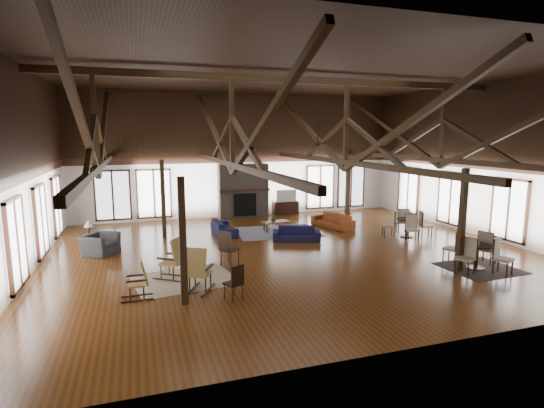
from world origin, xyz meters
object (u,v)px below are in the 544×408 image
object	(u,v)px
coffee_table	(276,223)
cafe_table_far	(407,224)
armchair	(100,244)
cafe_table_near	(477,252)
sofa_orange	(333,221)
tv_console	(285,208)
sofa_navy_left	(224,227)
sofa_navy_front	(296,234)

from	to	relation	value
coffee_table	cafe_table_far	xyz separation A→B (m)	(4.61, -2.56, 0.14)
armchair	cafe_table_near	xyz separation A→B (m)	(10.89, -5.15, 0.18)
sofa_orange	armchair	xyz separation A→B (m)	(-9.35, -1.47, 0.05)
sofa_orange	tv_console	size ratio (longest dim) A/B	1.54
cafe_table_far	tv_console	xyz separation A→B (m)	(-2.92, 6.10, -0.18)
sofa_navy_left	cafe_table_near	bearing A→B (deg)	-138.35
sofa_navy_front	cafe_table_far	size ratio (longest dim) A/B	0.92
coffee_table	cafe_table_far	distance (m)	5.28
sofa_orange	sofa_navy_front	bearing A→B (deg)	-72.57
cafe_table_far	armchair	bearing A→B (deg)	174.79
sofa_orange	coffee_table	size ratio (longest dim) A/B	1.73
sofa_navy_left	sofa_orange	world-z (taller)	sofa_orange
sofa_navy_front	cafe_table_far	bearing A→B (deg)	8.18
sofa_orange	cafe_table_far	size ratio (longest dim) A/B	1.02
sofa_navy_front	sofa_navy_left	xyz separation A→B (m)	(-2.43, 1.86, 0.01)
coffee_table	armchair	distance (m)	6.92
sofa_navy_left	coffee_table	xyz separation A→B (m)	(2.18, -0.11, 0.08)
sofa_navy_left	tv_console	xyz separation A→B (m)	(3.88, 3.43, 0.05)
coffee_table	cafe_table_near	xyz separation A→B (m)	(4.14, -6.67, 0.16)
armchair	cafe_table_near	size ratio (longest dim) A/B	0.53
cafe_table_near	sofa_orange	bearing A→B (deg)	103.13
sofa_navy_left	sofa_orange	size ratio (longest dim) A/B	0.95
sofa_navy_front	coffee_table	world-z (taller)	sofa_navy_front
coffee_table	sofa_navy_front	bearing A→B (deg)	-90.32
sofa_navy_left	cafe_table_far	size ratio (longest dim) A/B	0.97
sofa_navy_left	coffee_table	bearing A→B (deg)	-94.35
tv_console	sofa_orange	bearing A→B (deg)	-75.89
coffee_table	tv_console	size ratio (longest dim) A/B	0.89
coffee_table	cafe_table_far	size ratio (longest dim) A/B	0.59
cafe_table_near	coffee_table	bearing A→B (deg)	121.87
sofa_navy_left	armchair	size ratio (longest dim) A/B	1.79
coffee_table	armchair	world-z (taller)	armchair
coffee_table	sofa_navy_left	bearing A→B (deg)	168.48
sofa_navy_front	tv_console	distance (m)	5.49
cafe_table_near	armchair	bearing A→B (deg)	154.71
sofa_orange	coffee_table	world-z (taller)	sofa_orange
sofa_navy_front	armchair	xyz separation A→B (m)	(-7.00, 0.23, 0.08)
sofa_navy_left	armchair	xyz separation A→B (m)	(-4.57, -1.63, 0.07)
sofa_navy_left	sofa_orange	distance (m)	4.78
armchair	cafe_table_far	bearing A→B (deg)	-61.81
sofa_navy_left	coffee_table	world-z (taller)	sofa_navy_left
sofa_navy_left	cafe_table_near	size ratio (longest dim) A/B	0.95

